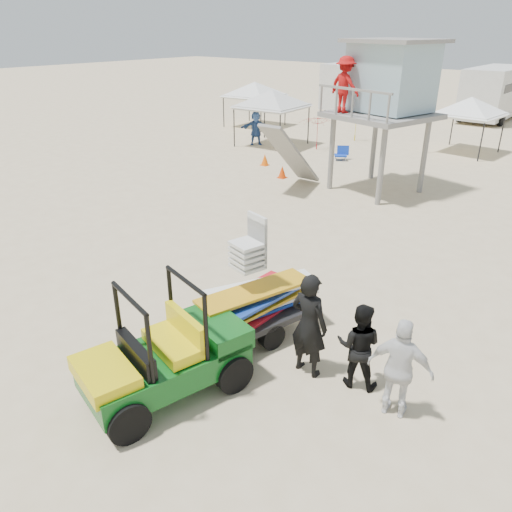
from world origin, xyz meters
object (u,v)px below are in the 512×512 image
Objects in this scene: lifeguard_tower at (384,83)px; utility_cart at (161,347)px; surf_trailer at (253,295)px; man_left at (309,325)px.

utility_cart is at bearing -77.92° from lifeguard_tower.
surf_trailer is at bearing -75.30° from lifeguard_tower.
utility_cart is 1.47× the size of man_left.
lifeguard_tower is (-4.26, 10.78, 2.86)m from man_left.
lifeguard_tower is (-2.74, 12.82, 2.90)m from utility_cart.
utility_cart is 1.09× the size of surf_trailer.
surf_trailer is 1.35× the size of man_left.
man_left is at bearing -11.19° from surf_trailer.
utility_cart is 2.54m from man_left.
surf_trailer is 11.22m from lifeguard_tower.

